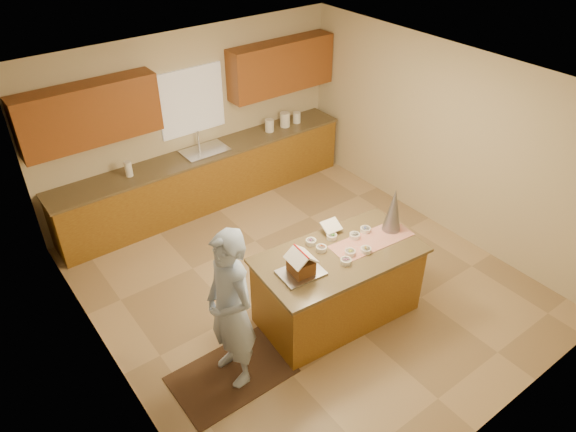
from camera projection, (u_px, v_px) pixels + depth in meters
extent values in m
plane|color=tan|center=(303.00, 282.00, 7.04)|extent=(5.50, 5.50, 0.00)
plane|color=silver|center=(307.00, 86.00, 5.51)|extent=(5.50, 5.50, 0.00)
plane|color=beige|center=(193.00, 119.00, 8.08)|extent=(5.50, 5.50, 0.00)
plane|color=beige|center=(508.00, 336.00, 4.46)|extent=(5.50, 5.50, 0.00)
plane|color=beige|center=(99.00, 281.00, 5.03)|extent=(5.50, 5.50, 0.00)
plane|color=beige|center=(443.00, 140.00, 7.51)|extent=(5.50, 5.50, 0.00)
plane|color=gray|center=(137.00, 338.00, 4.57)|extent=(0.00, 2.50, 2.50)
cube|color=white|center=(192.00, 101.00, 7.89)|extent=(1.05, 0.03, 1.00)
cube|color=olive|center=(208.00, 179.00, 8.40)|extent=(4.80, 0.60, 0.88)
cube|color=brown|center=(205.00, 153.00, 8.14)|extent=(4.85, 0.63, 0.04)
cube|color=brown|center=(89.00, 114.00, 6.89)|extent=(1.85, 0.35, 0.80)
cube|color=brown|center=(281.00, 67.00, 8.42)|extent=(1.85, 0.35, 0.80)
cube|color=silver|center=(205.00, 154.00, 8.15)|extent=(0.70, 0.45, 0.12)
cylinder|color=silver|center=(198.00, 139.00, 8.17)|extent=(0.03, 0.03, 0.28)
cube|color=olive|center=(338.00, 286.00, 6.30)|extent=(1.92, 1.08, 0.91)
cube|color=brown|center=(340.00, 255.00, 6.03)|extent=(2.01, 1.17, 0.04)
cube|color=#B1210C|center=(372.00, 240.00, 6.22)|extent=(1.06, 0.45, 0.01)
cube|color=silver|center=(301.00, 273.00, 5.73)|extent=(0.50, 0.39, 0.03)
cube|color=white|center=(331.00, 226.00, 6.31)|extent=(0.24, 0.19, 0.10)
cone|color=#A0A2AC|center=(393.00, 210.00, 6.25)|extent=(0.24, 0.24, 0.57)
cube|color=black|center=(232.00, 374.00, 5.79)|extent=(1.26, 0.82, 0.01)
imported|color=#A7C1ED|center=(230.00, 310.00, 5.28)|extent=(0.47, 0.69, 1.86)
cylinder|color=white|center=(269.00, 125.00, 8.67)|extent=(0.15, 0.15, 0.21)
cylinder|color=white|center=(285.00, 120.00, 8.82)|extent=(0.17, 0.17, 0.24)
cylinder|color=white|center=(297.00, 117.00, 8.96)|extent=(0.13, 0.13, 0.19)
cylinder|color=white|center=(128.00, 169.00, 7.46)|extent=(0.10, 0.10, 0.22)
cube|color=brown|center=(301.00, 266.00, 5.68)|extent=(0.25, 0.26, 0.16)
cube|color=white|center=(296.00, 258.00, 5.57)|extent=(0.17, 0.30, 0.13)
cube|color=white|center=(306.00, 254.00, 5.63)|extent=(0.17, 0.30, 0.13)
cylinder|color=red|center=(301.00, 251.00, 5.56)|extent=(0.04, 0.29, 0.02)
cylinder|color=silver|center=(355.00, 236.00, 6.26)|extent=(0.12, 0.12, 0.06)
cylinder|color=#892D80|center=(311.00, 242.00, 6.16)|extent=(0.12, 0.12, 0.06)
cylinder|color=orange|center=(321.00, 249.00, 6.05)|extent=(0.12, 0.12, 0.06)
cylinder|color=#DF6AC2|center=(346.00, 261.00, 5.87)|extent=(0.12, 0.12, 0.06)
cylinder|color=green|center=(332.00, 237.00, 6.24)|extent=(0.12, 0.12, 0.06)
cylinder|color=yellow|center=(366.00, 250.00, 6.03)|extent=(0.12, 0.12, 0.06)
cylinder|color=#ECFF28|center=(350.00, 253.00, 5.99)|extent=(0.12, 0.12, 0.06)
cylinder|color=blue|center=(365.00, 230.00, 6.35)|extent=(0.12, 0.12, 0.06)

